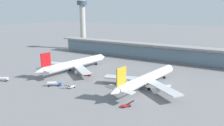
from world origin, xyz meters
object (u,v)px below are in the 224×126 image
Objects in this scene: airliner_centre_stand at (146,79)px; control_tower at (83,20)px; service_truck_near_nose_yellow at (2,79)px; service_truck_under_wing_white at (164,87)px; service_truck_by_tail_red at (126,105)px; safety_cone_alpha at (74,86)px; safety_cone_charlie at (67,82)px; service_truck_on_taxiway_white at (71,87)px; safety_cone_bravo at (55,78)px; airliner_left_stand at (74,64)px; service_truck_at_far_stand_red at (86,73)px; service_truck_mid_apron_blue at (54,83)px.

control_tower reaches higher than airliner_centre_stand.
service_truck_near_nose_yellow is 1.06× the size of service_truck_under_wing_white.
service_truck_by_tail_red reaches higher than safety_cone_alpha.
safety_cone_alpha is 9.47m from safety_cone_charlie.
service_truck_by_tail_red is 0.10× the size of control_tower.
service_truck_on_taxiway_white reaches higher than safety_cone_bravo.
airliner_left_stand reaches higher than safety_cone_charlie.
control_tower is at bearing 142.33° from airliner_centre_stand.
service_truck_at_far_stand_red is 10.71× the size of safety_cone_charlie.
airliner_left_stand is 1.05× the size of control_tower.
service_truck_near_nose_yellow is at bearing -121.72° from airliner_left_stand.
service_truck_by_tail_red is at bearing -107.25° from service_truck_under_wing_white.
service_truck_under_wing_white reaches higher than safety_cone_alpha.
control_tower is (-52.94, 81.05, 29.51)m from airliner_left_stand.
safety_cone_bravo is at bearing 39.47° from service_truck_near_nose_yellow.
service_truck_by_tail_red is at bearing -4.06° from service_truck_mid_apron_blue.
safety_cone_alpha is 1.00× the size of safety_cone_bravo.
airliner_centre_stand reaches higher than safety_cone_alpha.
service_truck_at_far_stand_red is (40.66, 37.82, -0.02)m from service_truck_near_nose_yellow.
service_truck_near_nose_yellow is 12.38× the size of safety_cone_charlie.
service_truck_on_taxiway_white is 0.10× the size of control_tower.
safety_cone_charlie is (-1.65, -18.88, -1.37)m from service_truck_at_far_stand_red.
safety_cone_charlie is at bearing -161.97° from service_truck_under_wing_white.
airliner_left_stand is 96.51× the size of safety_cone_alpha.
service_truck_on_taxiway_white is 9.58× the size of safety_cone_alpha.
service_truck_mid_apron_blue is 1.36× the size of service_truck_by_tail_red.
service_truck_on_taxiway_white is at bearing -73.73° from service_truck_at_far_stand_red.
safety_cone_charlie is at bearing 158.06° from safety_cone_alpha.
service_truck_at_far_stand_red is 10.71× the size of safety_cone_alpha.
safety_cone_alpha is (21.65, -26.90, -5.37)m from airliner_left_stand.
airliner_centre_stand is 8.28× the size of service_truck_under_wing_white.
service_truck_at_far_stand_red reaches higher than service_truck_near_nose_yellow.
service_truck_near_nose_yellow is at bearing -157.98° from airliner_centre_stand.
service_truck_by_tail_red is 63.42m from safety_cone_bravo.
airliner_centre_stand is 9.00× the size of service_truck_at_far_stand_red.
control_tower is (-67.46, 85.53, 33.51)m from service_truck_at_far_stand_red.
service_truck_under_wing_white is (71.63, -4.24, -3.98)m from airliner_left_stand.
safety_cone_alpha is at bearing -51.18° from airliner_left_stand.
service_truck_by_tail_red and service_truck_on_taxiway_white have the same top height.
airliner_left_stand and airliner_centre_stand have the same top height.
service_truck_near_nose_yellow and service_truck_under_wing_white have the same top height.
safety_cone_charlie is at bearing 146.48° from service_truck_on_taxiway_white.
safety_cone_bravo is at bearing -89.20° from airliner_left_stand.
service_truck_near_nose_yellow is 1.04× the size of service_truck_mid_apron_blue.
airliner_centre_stand reaches higher than safety_cone_charlie.
airliner_left_stand is at bearing 107.72° from service_truck_mid_apron_blue.
airliner_left_stand is at bearing 90.80° from safety_cone_bravo.
control_tower reaches higher than service_truck_mid_apron_blue.
airliner_centre_stand is 44.54m from safety_cone_alpha.
control_tower is 91.96× the size of safety_cone_bravo.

